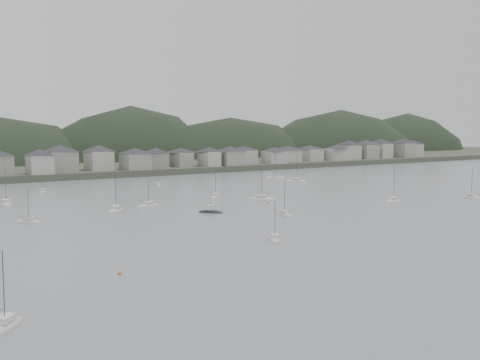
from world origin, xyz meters
TOP-DOWN VIEW (x-y plane):
  - ground at (0.00, 0.00)m, footprint 900.00×900.00m
  - far_shore_land at (0.00, 295.00)m, footprint 900.00×250.00m
  - forested_ridge at (4.83, 269.40)m, footprint 851.55×103.94m
  - waterfront_town at (50.59, 183.34)m, footprint 451.48×28.46m
  - sailboat_lead at (3.58, 67.95)m, footprint 8.86×8.76m
  - moored_fleet at (-10.21, 65.70)m, footprint 259.68×164.14m
  - motor_launch_far at (-25.03, 53.11)m, footprint 6.35×6.85m
  - mooring_buoys at (3.89, 76.73)m, footprint 175.01×118.98m

SIDE VIEW (x-z plane):
  - forested_ridge at x=4.83m, z-range -62.57..40.00m
  - ground at x=0.00m, z-range 0.00..0.00m
  - mooring_buoys at x=3.89m, z-range -0.20..0.50m
  - sailboat_lead at x=3.58m, z-range -6.28..6.62m
  - moored_fleet at x=-10.21m, z-range -6.58..6.93m
  - motor_launch_far at x=-25.03m, z-range -1.53..2.13m
  - far_shore_land at x=0.00m, z-range 0.00..3.00m
  - waterfront_town at x=50.59m, z-range 2.20..15.12m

